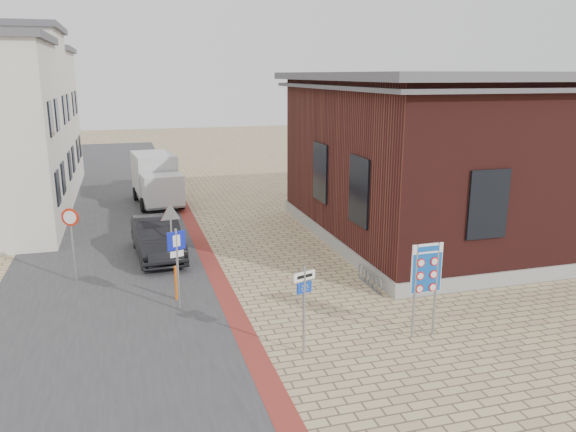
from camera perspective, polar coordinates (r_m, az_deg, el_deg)
ground at (r=15.86m, az=2.72°, el=-10.89°), size 120.00×120.00×0.00m
road_strip at (r=29.35m, az=-17.36°, el=0.33°), size 7.00×60.00×0.02m
curb_strip at (r=24.65m, az=-9.32°, el=-1.77°), size 0.60×40.00×0.02m
brick_building at (r=24.93m, az=17.37°, el=6.11°), size 13.00×13.00×6.80m
townhouse_far at (r=38.16m, az=-26.05°, el=8.96°), size 7.40×6.40×8.30m
bike_rack at (r=18.57m, az=8.30°, el=-6.31°), size 0.08×1.80×0.60m
sedan at (r=21.70m, az=-13.14°, el=-2.18°), size 1.90×4.60×1.48m
box_truck at (r=30.46m, az=-13.22°, el=3.68°), size 2.50×5.17×2.62m
border_sign at (r=14.89m, az=13.89°, el=-5.41°), size 0.87×0.08×2.56m
essen_sign at (r=13.73m, az=1.65°, el=-8.21°), size 0.60×0.23×2.27m
parking_sign at (r=16.40m, az=-11.22°, el=-3.96°), size 0.53×0.21×2.48m
yield_sign at (r=20.23m, az=-11.84°, el=-0.35°), size 0.81×0.17×2.29m
speed_sign at (r=19.65m, az=-21.10°, el=-1.58°), size 0.56×0.25×2.52m
bollard at (r=17.53m, az=-11.29°, el=-6.71°), size 0.13×0.13×1.09m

